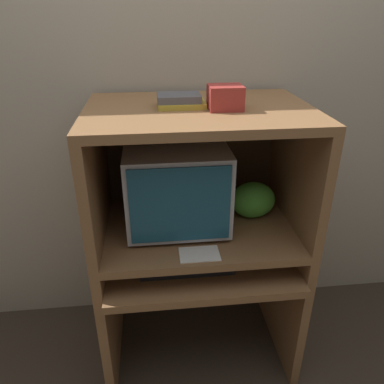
% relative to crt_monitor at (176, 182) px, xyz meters
% --- Properties ---
extents(wall_back, '(6.00, 0.06, 2.60)m').
position_rel_crt_monitor_xyz_m(wall_back, '(0.10, 0.35, 0.33)').
color(wall_back, '#B2A893').
rests_on(wall_back, ground_plane).
extents(desk_base, '(0.92, 0.68, 0.63)m').
position_rel_crt_monitor_xyz_m(desk_base, '(0.10, -0.08, -0.57)').
color(desk_base, brown).
rests_on(desk_base, ground_plane).
extents(desk_monitor_shelf, '(0.92, 0.65, 0.14)m').
position_rel_crt_monitor_xyz_m(desk_monitor_shelf, '(0.10, -0.04, -0.23)').
color(desk_monitor_shelf, brown).
rests_on(desk_monitor_shelf, desk_base).
extents(hutch_upper, '(0.92, 0.65, 0.54)m').
position_rel_crt_monitor_xyz_m(hutch_upper, '(0.10, -0.00, 0.17)').
color(hutch_upper, brown).
rests_on(hutch_upper, desk_monitor_shelf).
extents(crt_monitor, '(0.44, 0.46, 0.38)m').
position_rel_crt_monitor_xyz_m(crt_monitor, '(0.00, 0.00, 0.00)').
color(crt_monitor, '#B2B2B7').
rests_on(crt_monitor, desk_monitor_shelf).
extents(keyboard, '(0.41, 0.15, 0.03)m').
position_rel_crt_monitor_xyz_m(keyboard, '(0.03, -0.18, -0.32)').
color(keyboard, black).
rests_on(keyboard, desk_base).
extents(mouse, '(0.06, 0.04, 0.03)m').
position_rel_crt_monitor_xyz_m(mouse, '(0.29, -0.19, -0.32)').
color(mouse, '#B7B7B7').
rests_on(mouse, desk_base).
extents(snack_bag, '(0.21, 0.16, 0.17)m').
position_rel_crt_monitor_xyz_m(snack_bag, '(0.36, 0.00, -0.11)').
color(snack_bag, green).
rests_on(snack_bag, desk_monitor_shelf).
extents(book_stack, '(0.19, 0.13, 0.05)m').
position_rel_crt_monitor_xyz_m(book_stack, '(0.02, -0.02, 0.37)').
color(book_stack, gold).
rests_on(book_stack, hutch_upper).
extents(paper_card, '(0.16, 0.11, 0.00)m').
position_rel_crt_monitor_xyz_m(paper_card, '(0.07, -0.28, -0.20)').
color(paper_card, white).
rests_on(paper_card, desk_monitor_shelf).
extents(storage_box, '(0.13, 0.11, 0.09)m').
position_rel_crt_monitor_xyz_m(storage_box, '(0.19, -0.08, 0.39)').
color(storage_box, maroon).
rests_on(storage_box, hutch_upper).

